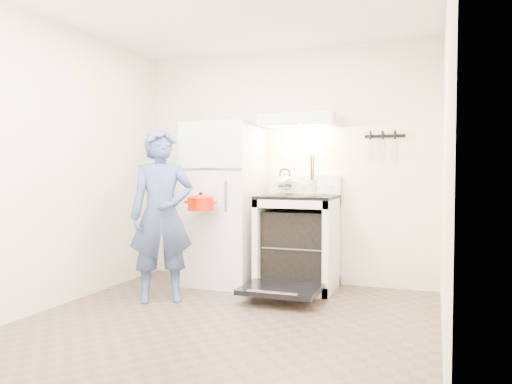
# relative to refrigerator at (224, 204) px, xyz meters

# --- Properties ---
(floor) EXTENTS (3.60, 3.60, 0.00)m
(floor) POSITION_rel_refrigerator_xyz_m (0.58, -1.45, -0.85)
(floor) COLOR brown
(floor) RESTS_ON ground
(back_wall) EXTENTS (3.20, 0.02, 2.50)m
(back_wall) POSITION_rel_refrigerator_xyz_m (0.58, 0.35, 0.40)
(back_wall) COLOR white
(back_wall) RESTS_ON ground
(refrigerator) EXTENTS (0.70, 0.70, 1.70)m
(refrigerator) POSITION_rel_refrigerator_xyz_m (0.00, 0.00, 0.00)
(refrigerator) COLOR white
(refrigerator) RESTS_ON floor
(stove_body) EXTENTS (0.76, 0.65, 0.92)m
(stove_body) POSITION_rel_refrigerator_xyz_m (0.81, 0.02, -0.39)
(stove_body) COLOR white
(stove_body) RESTS_ON floor
(cooktop) EXTENTS (0.76, 0.65, 0.03)m
(cooktop) POSITION_rel_refrigerator_xyz_m (0.81, 0.02, 0.09)
(cooktop) COLOR black
(cooktop) RESTS_ON stove_body
(backsplash) EXTENTS (0.76, 0.07, 0.20)m
(backsplash) POSITION_rel_refrigerator_xyz_m (0.81, 0.31, 0.20)
(backsplash) COLOR white
(backsplash) RESTS_ON cooktop
(oven_door) EXTENTS (0.70, 0.54, 0.04)m
(oven_door) POSITION_rel_refrigerator_xyz_m (0.81, -0.57, -0.72)
(oven_door) COLOR black
(oven_door) RESTS_ON floor
(oven_rack) EXTENTS (0.60, 0.52, 0.01)m
(oven_rack) POSITION_rel_refrigerator_xyz_m (0.81, 0.02, -0.41)
(oven_rack) COLOR slate
(oven_rack) RESTS_ON stove_body
(range_hood) EXTENTS (0.76, 0.50, 0.12)m
(range_hood) POSITION_rel_refrigerator_xyz_m (0.81, 0.10, 0.86)
(range_hood) COLOR white
(range_hood) RESTS_ON back_wall
(knife_strip) EXTENTS (0.40, 0.02, 0.03)m
(knife_strip) POSITION_rel_refrigerator_xyz_m (1.63, 0.33, 0.70)
(knife_strip) COLOR black
(knife_strip) RESTS_ON back_wall
(pizza_stone) EXTENTS (0.31, 0.31, 0.02)m
(pizza_stone) POSITION_rel_refrigerator_xyz_m (0.75, -0.02, -0.40)
(pizza_stone) COLOR #926D49
(pizza_stone) RESTS_ON oven_rack
(tea_kettle) EXTENTS (0.22, 0.19, 0.27)m
(tea_kettle) POSITION_rel_refrigerator_xyz_m (0.63, 0.15, 0.24)
(tea_kettle) COLOR silver
(tea_kettle) RESTS_ON cooktop
(utensil_jar) EXTENTS (0.10, 0.10, 0.13)m
(utensil_jar) POSITION_rel_refrigerator_xyz_m (1.02, -0.24, 0.20)
(utensil_jar) COLOR silver
(utensil_jar) RESTS_ON cooktop
(person) EXTENTS (0.69, 0.63, 1.58)m
(person) POSITION_rel_refrigerator_xyz_m (-0.24, -0.87, -0.06)
(person) COLOR navy
(person) RESTS_ON floor
(dutch_oven) EXTENTS (0.33, 0.26, 0.22)m
(dutch_oven) POSITION_rel_refrigerator_xyz_m (-0.03, -0.50, 0.02)
(dutch_oven) COLOR red
(dutch_oven) RESTS_ON person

